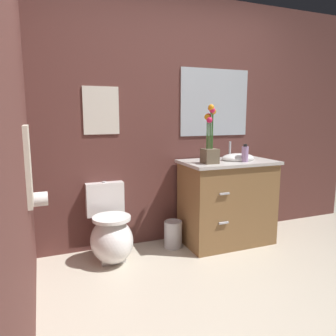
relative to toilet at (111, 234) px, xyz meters
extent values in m
plane|color=beige|center=(0.74, -1.28, -0.24)|extent=(9.26, 9.26, 0.00)
cube|color=brown|center=(0.94, 0.30, 1.01)|extent=(4.32, 0.05, 2.50)
cube|color=brown|center=(-0.67, -0.81, 1.01)|extent=(0.05, 4.35, 2.50)
ellipsoid|color=white|center=(0.00, -0.05, -0.04)|extent=(0.38, 0.48, 0.40)
cube|color=white|center=(0.00, 0.00, -0.15)|extent=(0.22, 0.26, 0.18)
cube|color=white|center=(0.00, 0.24, 0.28)|extent=(0.36, 0.13, 0.32)
cylinder|color=white|center=(0.00, -0.07, 0.17)|extent=(0.34, 0.34, 0.03)
cylinder|color=#B7B7BC|center=(0.00, 0.24, 0.44)|extent=(0.04, 0.04, 0.02)
cube|color=brown|center=(1.21, -0.03, 0.17)|extent=(0.90, 0.52, 0.83)
cube|color=#BCB7B2|center=(1.21, -0.03, 0.60)|extent=(0.94, 0.56, 0.03)
ellipsoid|color=white|center=(1.33, -0.03, 0.64)|extent=(0.36, 0.26, 0.10)
cylinder|color=#B7B7BC|center=(1.33, 0.13, 0.71)|extent=(0.02, 0.02, 0.18)
cube|color=#B7B7BC|center=(1.01, -0.30, 0.36)|extent=(0.10, 0.02, 0.02)
cube|color=#B7B7BC|center=(1.01, -0.30, 0.07)|extent=(0.10, 0.02, 0.02)
cube|color=brown|center=(0.95, -0.12, 0.69)|extent=(0.14, 0.14, 0.14)
cylinder|color=#386B2D|center=(0.97, -0.12, 0.93)|extent=(0.01, 0.01, 0.35)
sphere|color=orange|center=(0.97, -0.12, 1.11)|extent=(0.06, 0.06, 0.06)
cylinder|color=#386B2D|center=(0.97, -0.08, 0.95)|extent=(0.01, 0.01, 0.38)
sphere|color=#EA4C23|center=(0.97, -0.08, 1.14)|extent=(0.06, 0.06, 0.06)
cylinder|color=#386B2D|center=(0.94, -0.09, 0.91)|extent=(0.01, 0.01, 0.31)
sphere|color=#E01E51|center=(0.94, -0.09, 1.06)|extent=(0.06, 0.06, 0.06)
cylinder|color=#386B2D|center=(0.92, -0.11, 0.91)|extent=(0.01, 0.01, 0.30)
sphere|color=orange|center=(0.92, -0.11, 1.06)|extent=(0.06, 0.06, 0.06)
cylinder|color=#386B2D|center=(0.93, -0.13, 0.89)|extent=(0.01, 0.01, 0.27)
sphere|color=#E01E51|center=(0.93, -0.13, 1.03)|extent=(0.06, 0.06, 0.06)
cylinder|color=#386B2D|center=(0.94, -0.14, 0.95)|extent=(0.01, 0.01, 0.39)
sphere|color=orange|center=(0.94, -0.14, 1.15)|extent=(0.06, 0.06, 0.06)
cylinder|color=#386B2D|center=(0.96, -0.13, 0.94)|extent=(0.01, 0.01, 0.36)
sphere|color=#E01E51|center=(0.96, -0.13, 1.12)|extent=(0.06, 0.06, 0.06)
cylinder|color=#B28CBF|center=(1.32, -0.15, 0.69)|extent=(0.07, 0.07, 0.15)
cylinder|color=black|center=(1.32, -0.15, 0.78)|extent=(0.04, 0.04, 0.02)
cylinder|color=#B7B7BC|center=(0.64, 0.04, -0.11)|extent=(0.18, 0.18, 0.26)
torus|color=#B7B7BC|center=(0.64, 0.04, 0.02)|extent=(0.18, 0.18, 0.01)
cube|color=silver|center=(0.00, 0.27, 1.12)|extent=(0.33, 0.01, 0.44)
cube|color=#B2BCC6|center=(1.21, 0.27, 1.21)|extent=(0.80, 0.01, 0.70)
cube|color=beige|center=(-0.63, -0.56, 0.75)|extent=(0.03, 0.28, 0.52)
cylinder|color=white|center=(-0.57, -0.20, 0.44)|extent=(0.11, 0.11, 0.11)
camera|label=1|loc=(-0.55, -2.79, 1.08)|focal=34.31mm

